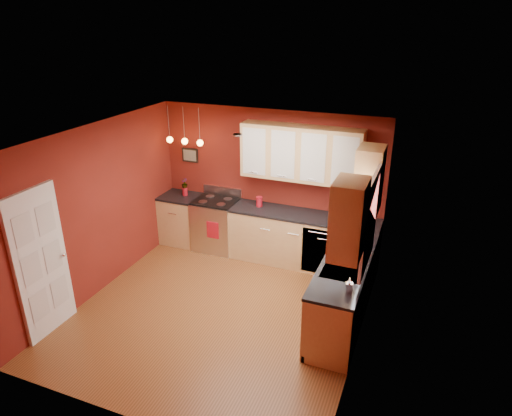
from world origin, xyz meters
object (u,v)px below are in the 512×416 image
at_px(gas_range, 216,224).
at_px(red_canister, 259,202).
at_px(coffee_maker, 349,211).
at_px(soap_pump, 349,285).
at_px(sink, 343,269).

xyz_separation_m(gas_range, red_canister, (0.82, 0.06, 0.55)).
height_order(gas_range, coffee_maker, coffee_maker).
bearing_deg(soap_pump, sink, 107.51).
bearing_deg(coffee_maker, red_canister, 177.04).
xyz_separation_m(sink, coffee_maker, (-0.26, 1.65, 0.14)).
bearing_deg(coffee_maker, gas_range, 177.46).
xyz_separation_m(red_canister, coffee_maker, (1.54, 0.08, 0.02)).
bearing_deg(sink, coffee_maker, 98.89).
bearing_deg(red_canister, sink, -40.94).
xyz_separation_m(gas_range, soap_pump, (2.80, -2.05, 0.55)).
height_order(sink, red_canister, sink).
height_order(red_canister, coffee_maker, coffee_maker).
bearing_deg(red_canister, soap_pump, -46.93).
bearing_deg(red_canister, gas_range, -175.70).
bearing_deg(coffee_maker, soap_pump, -84.96).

